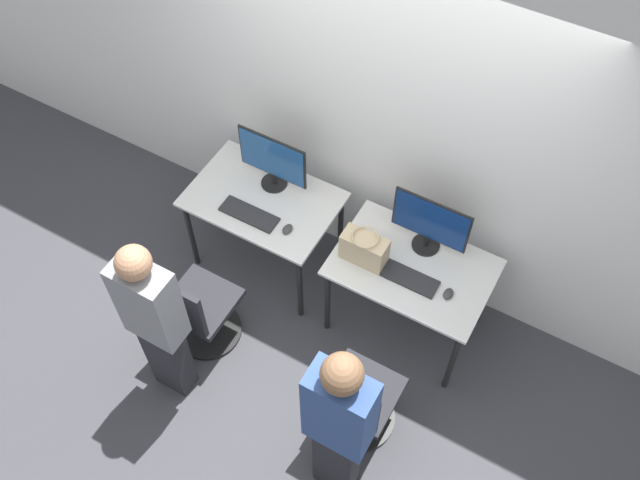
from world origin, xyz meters
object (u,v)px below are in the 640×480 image
at_px(office_chair_left, 198,312).
at_px(person_right, 339,425).
at_px(monitor_right, 430,223).
at_px(keyboard_right, 407,277).
at_px(handbag, 364,248).
at_px(keyboard_left, 249,214).
at_px(mouse_right, 448,294).
at_px(office_chair_right, 358,403).
at_px(person_left, 155,320).
at_px(mouse_left, 287,229).
at_px(monitor_left, 273,160).

relative_size(office_chair_left, person_right, 0.54).
bearing_deg(monitor_right, office_chair_left, -140.09).
height_order(monitor_right, keyboard_right, monitor_right).
height_order(office_chair_left, handbag, handbag).
bearing_deg(keyboard_left, mouse_right, 3.27).
height_order(monitor_right, office_chair_right, monitor_right).
bearing_deg(office_chair_left, person_left, -85.70).
distance_m(mouse_left, keyboard_right, 0.86).
xyz_separation_m(keyboard_left, mouse_right, (1.43, 0.08, 0.01)).
xyz_separation_m(mouse_right, office_chair_right, (-0.22, -0.76, -0.41)).
bearing_deg(office_chair_left, mouse_right, 25.88).
relative_size(keyboard_left, person_right, 0.25).
height_order(monitor_right, person_right, person_right).
bearing_deg(mouse_right, office_chair_right, -106.26).
xyz_separation_m(monitor_left, office_chair_right, (1.21, -1.01, -0.64)).
xyz_separation_m(person_left, handbag, (0.86, 1.07, 0.02)).
bearing_deg(handbag, person_right, -69.12).
relative_size(monitor_left, monitor_right, 1.00).
bearing_deg(mouse_left, monitor_right, 22.09).
xyz_separation_m(mouse_left, monitor_right, (0.86, 0.35, 0.22)).
distance_m(person_left, handbag, 1.37).
height_order(mouse_right, person_right, person_right).
height_order(monitor_left, mouse_right, monitor_left).
xyz_separation_m(keyboard_left, monitor_right, (1.15, 0.36, 0.23)).
bearing_deg(mouse_right, keyboard_left, -176.73).
xyz_separation_m(mouse_right, handbag, (-0.59, -0.02, 0.10)).
xyz_separation_m(office_chair_left, person_left, (0.03, -0.37, 0.49)).
relative_size(mouse_left, person_right, 0.06).
relative_size(keyboard_right, handbag, 1.38).
relative_size(mouse_left, monitor_right, 0.17).
bearing_deg(person_right, keyboard_right, 95.91).
bearing_deg(office_chair_left, monitor_left, 87.32).
relative_size(mouse_left, handbag, 0.30).
bearing_deg(mouse_left, monitor_left, 133.64).
bearing_deg(keyboard_left, mouse_left, 3.26).
bearing_deg(person_left, mouse_right, 36.75).
relative_size(office_chair_left, handbag, 2.92).
distance_m(monitor_left, office_chair_right, 1.70).
bearing_deg(office_chair_right, monitor_right, 93.36).
height_order(keyboard_left, person_left, person_left).
bearing_deg(handbag, monitor_left, 162.88).
bearing_deg(mouse_left, handbag, 5.16).
bearing_deg(handbag, keyboard_left, -175.50).
xyz_separation_m(office_chair_left, keyboard_right, (1.19, 0.70, 0.41)).
bearing_deg(keyboard_left, office_chair_right, -29.31).
xyz_separation_m(monitor_left, keyboard_left, (-0.00, -0.33, -0.23)).
relative_size(monitor_left, person_left, 0.33).
bearing_deg(handbag, office_chair_right, -63.63).
distance_m(monitor_right, handbag, 0.45).
height_order(monitor_left, monitor_right, same).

